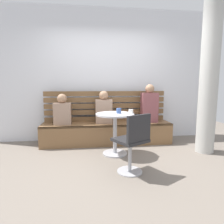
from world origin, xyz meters
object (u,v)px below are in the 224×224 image
(cafe_table, at_px, (115,126))
(plate_small, at_px, (117,115))
(cup_ceramic_white, at_px, (131,112))
(cup_mug_blue, at_px, (119,111))
(person_child_left, at_px, (104,109))
(white_chair, at_px, (133,141))
(person_adult, at_px, (149,105))
(booth_bench, at_px, (107,133))
(person_child_middle, at_px, (62,111))

(cafe_table, xyz_separation_m, plate_small, (0.01, -0.20, 0.23))
(cup_ceramic_white, height_order, cup_mug_blue, cup_mug_blue)
(cafe_table, bearing_deg, person_child_left, 101.93)
(person_child_left, distance_m, cup_mug_blue, 0.73)
(white_chair, bearing_deg, plate_small, 101.86)
(cafe_table, xyz_separation_m, person_adult, (0.84, 0.67, 0.29))
(white_chair, height_order, cup_ceramic_white, white_chair)
(booth_bench, xyz_separation_m, cafe_table, (0.08, -0.66, 0.30))
(booth_bench, bearing_deg, cup_mug_blue, -78.60)
(booth_bench, relative_size, cafe_table, 3.65)
(white_chair, distance_m, cup_mug_blue, 0.85)
(white_chair, xyz_separation_m, person_adult, (0.70, 1.48, 0.34))
(cup_mug_blue, bearing_deg, cup_ceramic_white, -4.71)
(cafe_table, bearing_deg, booth_bench, 96.53)
(cup_mug_blue, bearing_deg, white_chair, -84.44)
(booth_bench, distance_m, cup_ceramic_white, 0.96)
(person_adult, height_order, plate_small, person_adult)
(white_chair, relative_size, plate_small, 5.00)
(plate_small, bearing_deg, booth_bench, 95.74)
(cup_ceramic_white, xyz_separation_m, cup_mug_blue, (-0.21, 0.02, 0.01))
(cup_ceramic_white, distance_m, plate_small, 0.31)
(white_chair, height_order, plate_small, white_chair)
(person_child_left, bearing_deg, cafe_table, -78.07)
(cafe_table, distance_m, person_child_left, 0.72)
(cafe_table, height_order, person_adult, person_adult)
(cup_mug_blue, bearing_deg, person_child_middle, 147.42)
(person_adult, relative_size, person_child_middle, 1.31)
(booth_bench, relative_size, plate_small, 15.88)
(cup_mug_blue, height_order, plate_small, cup_mug_blue)
(person_adult, bearing_deg, white_chair, -115.48)
(white_chair, xyz_separation_m, cup_ceramic_white, (0.14, 0.76, 0.31))
(cafe_table, relative_size, person_child_left, 1.09)
(person_child_left, height_order, person_child_middle, person_child_left)
(booth_bench, relative_size, person_child_left, 3.98)
(booth_bench, height_order, plate_small, plate_small)
(person_adult, distance_m, person_child_middle, 1.83)
(cup_mug_blue, bearing_deg, plate_small, -107.08)
(person_child_left, xyz_separation_m, person_child_middle, (-0.84, -0.03, -0.03))
(booth_bench, relative_size, white_chair, 3.18)
(person_adult, bearing_deg, cup_mug_blue, -138.22)
(booth_bench, xyz_separation_m, person_adult, (0.92, 0.01, 0.59))
(white_chair, bearing_deg, booth_bench, 98.31)
(booth_bench, bearing_deg, person_adult, 0.68)
(cup_ceramic_white, bearing_deg, person_adult, 51.59)
(cup_ceramic_white, relative_size, plate_small, 0.47)
(plate_small, bearing_deg, person_child_left, 99.96)
(booth_bench, relative_size, cup_mug_blue, 28.42)
(white_chair, distance_m, person_child_left, 1.53)
(person_child_left, relative_size, cup_ceramic_white, 8.47)
(person_child_left, bearing_deg, white_chair, -79.25)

